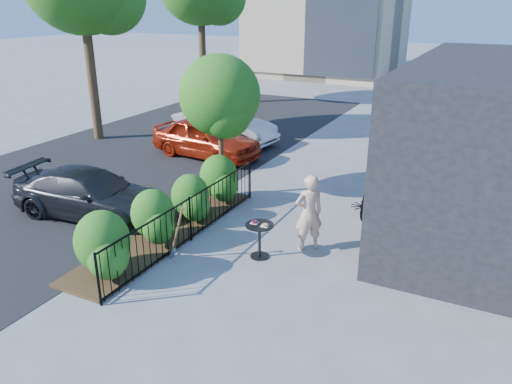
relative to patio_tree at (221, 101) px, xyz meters
The scene contains 12 objects.
ground 4.50m from the patio_tree, 50.96° to the right, with size 120.00×120.00×0.00m, color gray.
fence 3.61m from the patio_tree, 75.06° to the right, with size 0.05×6.05×1.10m.
planting_bed 3.88m from the patio_tree, 89.26° to the right, with size 1.30×6.00×0.08m, color #382616.
shrubs 3.37m from the patio_tree, 87.08° to the right, with size 1.10×5.60×1.24m.
patio_tree is the anchor object (origin of this frame).
street 5.51m from the patio_tree, behind, with size 9.00×30.00×0.01m, color black.
cafe_table 4.35m from the patio_tree, 47.40° to the right, with size 0.62×0.62×0.84m.
woman 4.28m from the patio_tree, 29.93° to the right, with size 0.65×0.43×1.78m, color #DDAC8F.
shovel 4.38m from the patio_tree, 75.00° to the right, with size 0.45×0.17×1.31m.
car_red 4.48m from the patio_tree, 129.07° to the left, with size 1.64×4.09×1.39m, color #A1210D.
car_silver 6.15m from the patio_tree, 119.78° to the left, with size 1.48×4.24×1.40m, color #B5B5BA.
car_darkgrey 4.21m from the patio_tree, 131.45° to the right, with size 1.71×4.21×1.22m, color black.
Camera 1 is at (4.63, -8.73, 5.33)m, focal length 35.00 mm.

